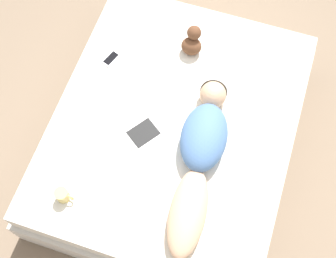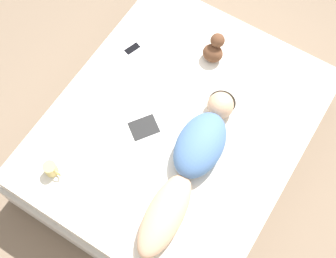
{
  "view_description": "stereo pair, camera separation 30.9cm",
  "coord_description": "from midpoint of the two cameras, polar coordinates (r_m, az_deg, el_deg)",
  "views": [
    {
      "loc": [
        0.38,
        -1.31,
        3.4
      ],
      "look_at": [
        -0.01,
        -0.1,
        0.58
      ],
      "focal_mm": 50.0,
      "sensor_mm": 36.0,
      "label": 1
    },
    {
      "loc": [
        0.66,
        -1.17,
        3.4
      ],
      "look_at": [
        -0.01,
        -0.1,
        0.58
      ],
      "focal_mm": 50.0,
      "sensor_mm": 36.0,
      "label": 2
    }
  ],
  "objects": [
    {
      "name": "bed",
      "position": [
        3.42,
        -1.85,
        -1.16
      ],
      "size": [
        1.67,
        2.01,
        0.53
      ],
      "color": "beige",
      "rests_on": "ground_plane"
    },
    {
      "name": "plush_toy",
      "position": [
        3.38,
        0.33,
        10.28
      ],
      "size": [
        0.15,
        0.17,
        0.21
      ],
      "color": "brown",
      "rests_on": "bed"
    },
    {
      "name": "cell_phone",
      "position": [
        3.45,
        -9.54,
        8.21
      ],
      "size": [
        0.11,
        0.15,
        0.01
      ],
      "rotation": [
        0.0,
        0.0,
        -0.34
      ],
      "color": "silver",
      "rests_on": "bed"
    },
    {
      "name": "coffee_mug",
      "position": [
        3.05,
        -15.61,
        -8.1
      ],
      "size": [
        0.12,
        0.09,
        0.1
      ],
      "color": "tan",
      "rests_on": "bed"
    },
    {
      "name": "open_magazine",
      "position": [
        3.19,
        -6.91,
        0.61
      ],
      "size": [
        0.52,
        0.48,
        0.01
      ],
      "rotation": [
        0.0,
        0.0,
        -0.62
      ],
      "color": "white",
      "rests_on": "bed"
    },
    {
      "name": "person",
      "position": [
        2.98,
        1.05,
        -3.31
      ],
      "size": [
        0.36,
        1.24,
        0.2
      ],
      "rotation": [
        0.0,
        0.0,
        0.09
      ],
      "color": "tan",
      "rests_on": "bed"
    },
    {
      "name": "ground_plane",
      "position": [
        3.66,
        -1.73,
        -2.75
      ],
      "size": [
        12.0,
        12.0,
        0.0
      ],
      "primitive_type": "plane",
      "color": "#7A6651"
    }
  ]
}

